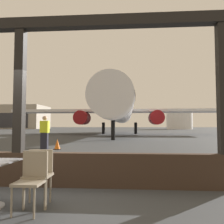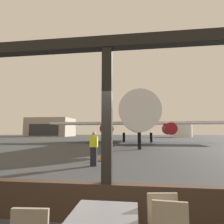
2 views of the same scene
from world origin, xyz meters
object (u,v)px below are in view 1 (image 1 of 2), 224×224
at_px(cafe_chair_window_right, 39,171).
at_px(traffic_cone, 57,145).
at_px(cafe_chair_window_left, 32,176).
at_px(distant_hangar, 19,117).
at_px(fuel_storage_tank, 179,120).
at_px(ground_crew_worker, 45,134).
at_px(airplane, 119,108).

relative_size(cafe_chair_window_right, traffic_cone, 1.60).
relative_size(cafe_chair_window_left, distant_hangar, 0.05).
bearing_deg(fuel_storage_tank, distant_hangar, 174.18).
bearing_deg(traffic_cone, cafe_chair_window_right, -74.27).
height_order(cafe_chair_window_left, ground_crew_worker, ground_crew_worker).
height_order(ground_crew_worker, traffic_cone, ground_crew_worker).
height_order(airplane, traffic_cone, airplane).
bearing_deg(distant_hangar, cafe_chair_window_right, -63.34).
bearing_deg(fuel_storage_tank, cafe_chair_window_right, -103.91).
bearing_deg(ground_crew_worker, cafe_chair_window_right, -69.98).
distance_m(cafe_chair_window_right, distant_hangar, 89.87).
bearing_deg(cafe_chair_window_left, fuel_storage_tank, 76.16).
bearing_deg(cafe_chair_window_left, ground_crew_worker, 109.32).
bearing_deg(ground_crew_worker, fuel_storage_tank, 72.83).
height_order(traffic_cone, distant_hangar, distant_hangar).
bearing_deg(traffic_cone, ground_crew_worker, -93.73).
height_order(cafe_chair_window_left, traffic_cone, cafe_chair_window_left).
bearing_deg(cafe_chair_window_right, fuel_storage_tank, 76.09).
height_order(airplane, ground_crew_worker, airplane).
xyz_separation_m(ground_crew_worker, fuel_storage_tank, (20.86, 67.51, 2.14)).
distance_m(cafe_chair_window_left, airplane, 27.95).
height_order(distant_hangar, fuel_storage_tank, distant_hangar).
distance_m(cafe_chair_window_left, traffic_cone, 9.00).
bearing_deg(cafe_chair_window_right, ground_crew_worker, 110.02).
relative_size(cafe_chair_window_left, airplane, 0.03).
distance_m(cafe_chair_window_left, distant_hangar, 90.16).
bearing_deg(airplane, cafe_chair_window_left, -90.17).
bearing_deg(distant_hangar, traffic_cone, -62.18).
relative_size(traffic_cone, fuel_storage_tank, 0.06).
bearing_deg(fuel_storage_tank, cafe_chair_window_left, -103.84).
height_order(ground_crew_worker, distant_hangar, distant_hangar).
xyz_separation_m(airplane, ground_crew_worker, (-2.56, -20.71, -2.72)).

